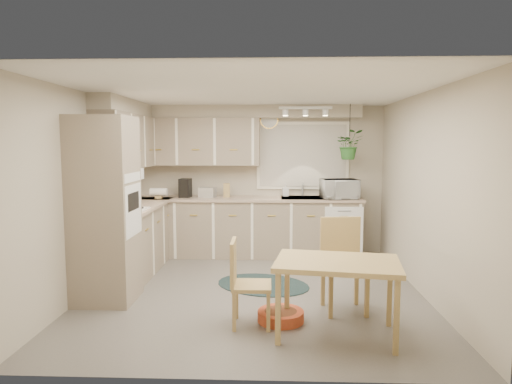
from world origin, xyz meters
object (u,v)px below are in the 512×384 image
dining_table (337,298)px  pet_bed (281,316)px  microwave (339,187)px  chair_back (345,266)px  braided_rug (263,284)px  chair_left (252,283)px

dining_table → pet_bed: 0.67m
microwave → pet_bed: bearing=-119.8°
chair_back → pet_bed: size_ratio=2.11×
chair_back → braided_rug: 1.34m
dining_table → braided_rug: dining_table is taller
microwave → chair_left: bearing=-124.3°
dining_table → pet_bed: size_ratio=2.41×
chair_back → microwave: size_ratio=1.80×
pet_bed → chair_left: bearing=-160.2°
dining_table → braided_rug: bearing=115.9°
dining_table → chair_back: chair_back is taller
pet_bed → microwave: (0.94, 2.63, 1.07)m
chair_back → braided_rug: chair_back is taller
chair_back → braided_rug: bearing=-50.6°
chair_back → pet_bed: (-0.68, -0.31, -0.44)m
microwave → chair_back: bearing=-106.4°
dining_table → braided_rug: (-0.73, 1.50, -0.35)m
chair_left → chair_back: size_ratio=0.86×
chair_left → pet_bed: 0.48m
chair_left → pet_bed: (0.29, 0.10, -0.37)m
chair_left → pet_bed: size_ratio=1.82×
chair_left → pet_bed: chair_left is taller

